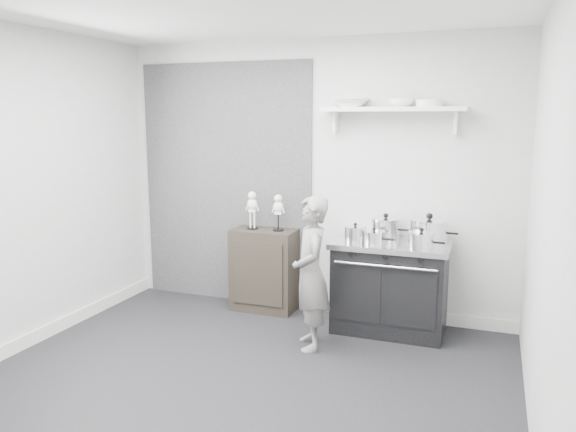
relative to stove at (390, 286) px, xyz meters
The scene contains 16 objects.
ground 1.76m from the stove, 120.33° to the right, with size 4.00×4.00×0.00m, color black.
room_shell 2.04m from the stove, 125.67° to the right, with size 4.02×3.62×2.71m.
wall_shelf 1.60m from the stove, 107.49° to the left, with size 1.30×0.26×0.24m.
stove is the anchor object (origin of this frame).
side_cabinet 1.31m from the stove, behind, with size 0.64×0.37×0.83m, color black.
child 0.87m from the stove, 132.18° to the right, with size 0.48×0.31×1.31m, color slate.
pot_front_left 0.59m from the stove, 160.24° to the right, with size 0.28×0.20×0.17m.
pot_back_left 0.54m from the stove, 119.86° to the left, with size 0.36×0.27×0.23m.
pot_back_right 0.62m from the stove, 14.33° to the left, with size 0.42×0.34×0.27m.
pot_front_right 0.60m from the stove, 35.34° to the right, with size 0.31×0.23×0.19m.
pot_front_center 0.51m from the stove, 131.98° to the right, with size 0.28×0.19×0.15m.
skeleton_full 1.57m from the stove, behind, with size 0.12×0.08×0.44m, color white, non-canonical shape.
skeleton_torso 1.31m from the stove, behind, with size 0.12×0.08×0.42m, color white, non-canonical shape.
bowl_large 1.73m from the stove, 156.67° to the left, with size 0.33×0.33×0.08m, color white.
bowl_small 1.66m from the stove, 86.56° to the left, with size 0.22×0.22×0.07m, color white.
plate_stack 1.68m from the stove, 36.64° to the left, with size 0.24×0.24×0.06m, color white.
Camera 1 is at (1.70, -3.49, 1.96)m, focal length 35.00 mm.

